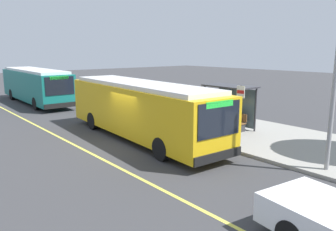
{
  "coord_description": "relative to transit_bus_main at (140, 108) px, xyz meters",
  "views": [
    {
      "loc": [
        13.24,
        -8.58,
        4.55
      ],
      "look_at": [
        1.09,
        1.57,
        1.39
      ],
      "focal_mm": 35.06,
      "sensor_mm": 36.0,
      "label": 1
    }
  ],
  "objects": [
    {
      "name": "bus_shelter",
      "position": [
        1.77,
        4.89,
        0.3
      ],
      "size": [
        2.9,
        1.6,
        2.48
      ],
      "color": "#333338",
      "rests_on": "sidewalk_curb"
    },
    {
      "name": "route_sign_post",
      "position": [
        4.26,
        2.72,
        0.34
      ],
      "size": [
        0.44,
        0.08,
        2.8
      ],
      "color": "#333338",
      "rests_on": "sidewalk_curb"
    },
    {
      "name": "lane_stripe_center",
      "position": [
        0.46,
        -3.21,
        -1.61
      ],
      "size": [
        36.0,
        0.14,
        0.01
      ],
      "primitive_type": "cube",
      "color": "#E0D64C",
      "rests_on": "ground_plane"
    },
    {
      "name": "waiting_bench",
      "position": [
        2.2,
        4.82,
        -0.98
      ],
      "size": [
        1.6,
        0.48,
        0.95
      ],
      "color": "brown",
      "rests_on": "sidewalk_curb"
    },
    {
      "name": "utility_pole",
      "position": [
        8.55,
        2.49,
        1.73
      ],
      "size": [
        0.16,
        0.16,
        6.4
      ],
      "primitive_type": "cylinder",
      "color": "gray",
      "rests_on": "sidewalk_curb"
    },
    {
      "name": "ground_plane",
      "position": [
        0.46,
        -1.01,
        -1.62
      ],
      "size": [
        120.0,
        120.0,
        0.0
      ],
      "primitive_type": "plane",
      "color": "#38383A"
    },
    {
      "name": "sidewalk_curb",
      "position": [
        0.46,
        4.99,
        -1.54
      ],
      "size": [
        44.0,
        6.4,
        0.15
      ],
      "primitive_type": "cube",
      "color": "gray",
      "rests_on": "ground_plane"
    },
    {
      "name": "transit_bus_main",
      "position": [
        0.0,
        0.0,
        0.0
      ],
      "size": [
        11.55,
        3.23,
        2.95
      ],
      "color": "gold",
      "rests_on": "ground_plane"
    },
    {
      "name": "transit_bus_second",
      "position": [
        -15.48,
        -0.19,
        0.0
      ],
      "size": [
        11.49,
        2.79,
        2.95
      ],
      "color": "#146B66",
      "rests_on": "ground_plane"
    }
  ]
}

